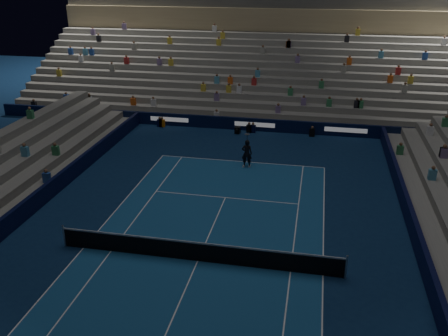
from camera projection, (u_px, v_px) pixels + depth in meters
name	position (u px, v px, depth m)	size (l,w,h in m)	color
ground	(198.00, 261.00, 21.30)	(90.00, 90.00, 0.00)	#0B2144
court_surface	(198.00, 261.00, 21.30)	(10.97, 23.77, 0.01)	navy
sponsor_barrier_far	(255.00, 125.00, 37.79)	(44.00, 0.25, 1.00)	black
sponsor_barrier_east	(430.00, 277.00, 19.36)	(0.25, 37.00, 1.00)	black
sponsor_barrier_west	(1.00, 230.00, 22.85)	(0.25, 37.00, 1.00)	black
grandstand_main	(269.00, 65.00, 45.14)	(44.00, 15.20, 11.20)	slate
tennis_net	(197.00, 251.00, 21.10)	(12.90, 0.10, 1.10)	#B2B2B7
tennis_player	(247.00, 153.00, 30.84)	(0.68, 0.45, 1.87)	black
broadcast_camera	(238.00, 130.00, 37.27)	(0.43, 0.85, 0.52)	black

